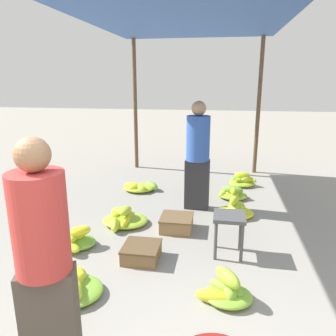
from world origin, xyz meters
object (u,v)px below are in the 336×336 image
Objects in this scene: vendor_foreground at (44,258)px; banana_pile_right_2 at (232,193)px; banana_pile_right_1 at (242,180)px; banana_pile_right_3 at (226,291)px; banana_pile_left_1 at (140,187)px; banana_pile_left_0 at (124,218)px; banana_pile_left_2 at (71,286)px; banana_pile_left_3 at (76,240)px; banana_pile_right_0 at (235,209)px; shopper_walking_mid at (198,154)px; crate_mid at (177,223)px; stool at (229,223)px; crate_near at (141,252)px.

vendor_foreground reaches higher than banana_pile_right_2.
banana_pile_right_3 is at bearing -95.27° from banana_pile_right_1.
banana_pile_left_0 is at bearing -84.78° from banana_pile_left_1.
banana_pile_left_2 is 0.86m from banana_pile_left_3.
vendor_foreground is 1.08m from banana_pile_left_2.
banana_pile_right_0 reaches higher than banana_pile_left_0.
banana_pile_right_3 is (1.38, 0.13, 0.01)m from banana_pile_left_2.
banana_pile_right_3 is at bearing 5.17° from banana_pile_left_2.
banana_pile_left_1 is at bearing 118.27° from banana_pile_right_3.
shopper_walking_mid is at bearing 38.59° from banana_pile_left_0.
banana_pile_left_1 is 1.62× the size of crate_mid.
vendor_foreground is 0.99× the size of shopper_walking_mid.
banana_pile_right_2 is 1.50m from crate_mid.
stool is at bearing 33.60° from banana_pile_left_2.
banana_pile_left_3 is (-0.31, 0.80, 0.02)m from banana_pile_left_2.
crate_mid is at bearing 76.66° from vendor_foreground.
banana_pile_right_1 is at bearing 66.76° from crate_near.
banana_pile_left_0 is at bearing 118.39° from crate_near.
banana_pile_left_0 is 1.92m from banana_pile_right_2.
banana_pile_right_3 is 1.23× the size of crate_mid.
banana_pile_left_0 is 1.42× the size of banana_pile_left_3.
banana_pile_right_2 is at bearing 64.43° from crate_near.
banana_pile_right_2 is (1.81, 1.96, -0.01)m from banana_pile_left_3.
banana_pile_left_0 is 0.95m from crate_near.
banana_pile_left_3 is at bearing 170.62° from crate_near.
stool is 1.75m from banana_pile_left_3.
banana_pile_right_1 reaches higher than banana_pile_left_1.
banana_pile_right_1 is at bearing 18.87° from banana_pile_left_1.
banana_pile_right_1 is at bearing 74.17° from banana_pile_right_2.
vendor_foreground reaches higher than crate_near.
stool reaches higher than banana_pile_right_1.
banana_pile_left_2 is 3.14m from banana_pile_right_2.
banana_pile_right_1 is at bearing 49.80° from banana_pile_left_0.
banana_pile_right_2 is (1.45, 1.25, 0.01)m from banana_pile_left_0.
banana_pile_left_1 is 1.43m from shopper_walking_mid.
shopper_walking_mid reaches higher than stool.
banana_pile_right_1 is (1.69, 3.46, 0.01)m from banana_pile_left_2.
stool reaches higher than banana_pile_left_1.
banana_pile_left_0 is 2.56m from banana_pile_right_1.
banana_pile_right_2 is 0.31× the size of shopper_walking_mid.
vendor_foreground is at bearing -114.80° from banana_pile_right_0.
crate_near reaches higher than banana_pile_left_1.
vendor_foreground is at bearing -70.23° from banana_pile_left_3.
crate_near is 0.82m from crate_mid.
banana_pile_left_1 is at bearing 127.80° from stool.
shopper_walking_mid is (1.04, -0.62, 0.76)m from banana_pile_left_1.
banana_pile_right_3 is at bearing -45.76° from banana_pile_left_0.
banana_pile_right_0 reaches higher than banana_pile_right_3.
banana_pile_right_0 is at bearing -96.74° from banana_pile_right_1.
banana_pile_left_0 is at bearing -141.41° from shopper_walking_mid.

